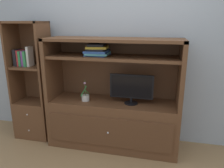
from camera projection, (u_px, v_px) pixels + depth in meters
ground_plane at (106, 161)px, 2.66m from camera, size 8.00×8.00×0.00m
painted_rear_wall at (118, 41)px, 2.97m from camera, size 6.00×0.10×2.80m
media_console at (113, 112)px, 2.90m from camera, size 1.73×0.55×1.47m
tv_monitor at (131, 88)px, 2.71m from camera, size 0.55×0.17×0.38m
potted_plant at (85, 97)px, 2.85m from camera, size 0.10×0.15×0.29m
magazine_stack at (97, 50)px, 2.71m from camera, size 0.30×0.33×0.15m
bookshelf_tall at (34, 101)px, 3.15m from camera, size 0.52×0.38×1.67m
upright_book_row at (24, 58)px, 2.98m from camera, size 0.23×0.18×0.27m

